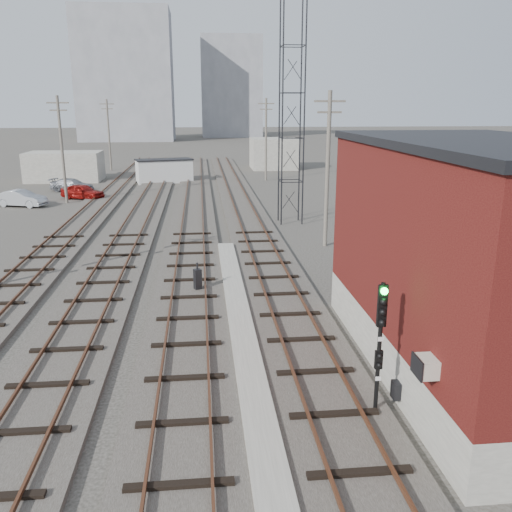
{
  "coord_description": "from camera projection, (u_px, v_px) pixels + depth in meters",
  "views": [
    {
      "loc": [
        -0.86,
        -3.06,
        8.14
      ],
      "look_at": [
        1.32,
        18.22,
        2.2
      ],
      "focal_mm": 38.0,
      "sensor_mm": 36.0,
      "label": 1
    }
  ],
  "objects": [
    {
      "name": "ground",
      "position": [
        208.0,
        179.0,
        62.71
      ],
      "size": [
        320.0,
        320.0,
        0.0
      ],
      "primitive_type": "plane",
      "color": "#282621",
      "rests_on": "ground"
    },
    {
      "name": "track_right",
      "position": [
        244.0,
        211.0,
        42.8
      ],
      "size": [
        3.2,
        90.0,
        0.39
      ],
      "color": "#332D28",
      "rests_on": "ground"
    },
    {
      "name": "track_mid_right",
      "position": [
        193.0,
        212.0,
        42.4
      ],
      "size": [
        3.2,
        90.0,
        0.39
      ],
      "color": "#332D28",
      "rests_on": "ground"
    },
    {
      "name": "track_mid_left",
      "position": [
        142.0,
        213.0,
        42.01
      ],
      "size": [
        3.2,
        90.0,
        0.39
      ],
      "color": "#332D28",
      "rests_on": "ground"
    },
    {
      "name": "track_left",
      "position": [
        89.0,
        214.0,
        41.62
      ],
      "size": [
        3.2,
        90.0,
        0.39
      ],
      "color": "#332D28",
      "rests_on": "ground"
    },
    {
      "name": "platform_curb",
      "position": [
        245.0,
        347.0,
        18.63
      ],
      "size": [
        0.9,
        28.0,
        0.26
      ],
      "primitive_type": "cube",
      "color": "gray",
      "rests_on": "ground"
    },
    {
      "name": "brick_building",
      "position": [
        479.0,
        260.0,
        16.46
      ],
      "size": [
        6.54,
        12.2,
        7.22
      ],
      "color": "gray",
      "rests_on": "ground"
    },
    {
      "name": "lattice_tower",
      "position": [
        292.0,
        116.0,
        37.28
      ],
      "size": [
        1.6,
        1.6,
        15.0
      ],
      "color": "black",
      "rests_on": "ground"
    },
    {
      "name": "utility_pole_left_b",
      "position": [
        62.0,
        147.0,
        45.82
      ],
      "size": [
        1.8,
        0.24,
        9.0
      ],
      "color": "#595147",
      "rests_on": "ground"
    },
    {
      "name": "utility_pole_left_c",
      "position": [
        109.0,
        133.0,
        69.79
      ],
      "size": [
        1.8,
        0.24,
        9.0
      ],
      "color": "#595147",
      "rests_on": "ground"
    },
    {
      "name": "utility_pole_right_a",
      "position": [
        328.0,
        166.0,
        31.39
      ],
      "size": [
        1.8,
        0.24,
        9.0
      ],
      "color": "#595147",
      "rests_on": "ground"
    },
    {
      "name": "utility_pole_right_b",
      "position": [
        266.0,
        137.0,
        60.15
      ],
      "size": [
        1.8,
        0.24,
        9.0
      ],
      "color": "#595147",
      "rests_on": "ground"
    },
    {
      "name": "apartment_left",
      "position": [
        126.0,
        76.0,
        128.83
      ],
      "size": [
        22.0,
        14.0,
        30.0
      ],
      "primitive_type": "cube",
      "color": "gray",
      "rests_on": "ground"
    },
    {
      "name": "apartment_right",
      "position": [
        231.0,
        87.0,
        146.29
      ],
      "size": [
        16.0,
        12.0,
        26.0
      ],
      "primitive_type": "cube",
      "color": "gray",
      "rests_on": "ground"
    },
    {
      "name": "shed_left",
      "position": [
        65.0,
        166.0,
        60.71
      ],
      "size": [
        8.0,
        5.0,
        3.2
      ],
      "primitive_type": "cube",
      "color": "gray",
      "rests_on": "ground"
    },
    {
      "name": "shed_right",
      "position": [
        274.0,
        153.0,
        72.64
      ],
      "size": [
        6.0,
        6.0,
        4.0
      ],
      "primitive_type": "cube",
      "color": "gray",
      "rests_on": "ground"
    },
    {
      "name": "signal_mast",
      "position": [
        380.0,
        341.0,
        14.16
      ],
      "size": [
        0.4,
        0.41,
        3.8
      ],
      "color": "gray",
      "rests_on": "ground"
    },
    {
      "name": "switch_stand",
      "position": [
        198.0,
        280.0,
        24.25
      ],
      "size": [
        0.4,
        0.4,
        1.32
      ],
      "rotation": [
        0.0,
        0.0,
        0.39
      ],
      "color": "black",
      "rests_on": "ground"
    },
    {
      "name": "site_trailer",
      "position": [
        164.0,
        171.0,
        59.35
      ],
      "size": [
        6.56,
        4.09,
        2.57
      ],
      "rotation": [
        0.0,
        0.0,
        0.25
      ],
      "color": "silver",
      "rests_on": "ground"
    },
    {
      "name": "car_red",
      "position": [
        83.0,
        192.0,
        48.86
      ],
      "size": [
        4.3,
        3.25,
        1.37
      ],
      "primitive_type": "imported",
      "rotation": [
        0.0,
        0.0,
        1.1
      ],
      "color": "maroon",
      "rests_on": "ground"
    },
    {
      "name": "car_silver",
      "position": [
        21.0,
        198.0,
        45.24
      ],
      "size": [
        4.44,
        2.72,
        1.38
      ],
      "primitive_type": "imported",
      "rotation": [
        0.0,
        0.0,
        1.25
      ],
      "color": "#A3A6AA",
      "rests_on": "ground"
    },
    {
      "name": "car_grey",
      "position": [
        72.0,
        185.0,
        53.33
      ],
      "size": [
        4.65,
        2.92,
        1.26
      ],
      "primitive_type": "imported",
      "rotation": [
        0.0,
        0.0,
        1.28
      ],
      "color": "gray",
      "rests_on": "ground"
    }
  ]
}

